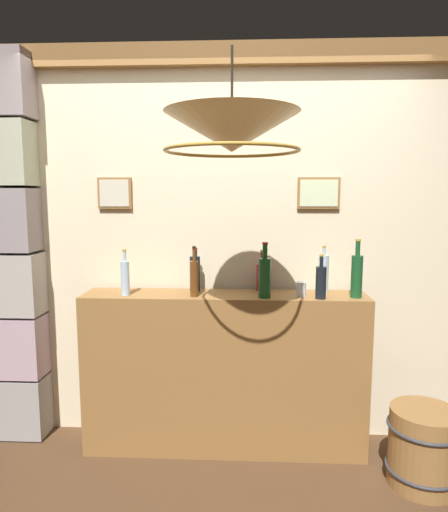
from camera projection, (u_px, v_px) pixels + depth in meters
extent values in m
cube|color=beige|center=(226.00, 247.00, 3.07)|extent=(3.35, 0.08, 2.61)
cube|color=olive|center=(226.00, 54.00, 2.85)|extent=(3.35, 0.10, 0.14)
cube|color=olive|center=(115.00, 193.00, 3.01)|extent=(0.23, 0.03, 0.21)
cube|color=beige|center=(114.00, 193.00, 2.99)|extent=(0.20, 0.01, 0.18)
cube|color=olive|center=(319.00, 193.00, 2.94)|extent=(0.27, 0.03, 0.20)
cube|color=beige|center=(319.00, 193.00, 2.93)|extent=(0.24, 0.01, 0.17)
cube|color=gray|center=(26.00, 403.00, 3.16)|extent=(0.33, 0.28, 0.41)
cube|color=#AC919E|center=(22.00, 344.00, 3.11)|extent=(0.33, 0.28, 0.41)
cube|color=#A79F98|center=(18.00, 283.00, 3.05)|extent=(0.34, 0.28, 0.41)
cube|color=gray|center=(14.00, 220.00, 2.99)|extent=(0.31, 0.28, 0.41)
cube|color=#A8AE91|center=(10.00, 154.00, 2.94)|extent=(0.31, 0.28, 0.41)
cube|color=gray|center=(6.00, 85.00, 2.88)|extent=(0.34, 0.28, 0.41)
cube|color=olive|center=(224.00, 372.00, 2.94)|extent=(1.80, 0.32, 1.03)
cylinder|color=#5D3314|center=(194.00, 279.00, 2.79)|extent=(0.05, 0.05, 0.22)
cylinder|color=#5D3314|center=(194.00, 255.00, 2.77)|extent=(0.02, 0.02, 0.08)
cylinder|color=black|center=(194.00, 247.00, 2.76)|extent=(0.02, 0.02, 0.01)
cylinder|color=#AAC5DA|center=(125.00, 278.00, 2.82)|extent=(0.05, 0.05, 0.21)
cylinder|color=#AAC5DA|center=(124.00, 256.00, 2.80)|extent=(0.02, 0.02, 0.06)
cylinder|color=#B7932D|center=(124.00, 250.00, 2.80)|extent=(0.02, 0.02, 0.01)
cylinder|color=#1A4C20|center=(265.00, 278.00, 2.76)|extent=(0.08, 0.08, 0.24)
cylinder|color=#1A4C20|center=(265.00, 251.00, 2.74)|extent=(0.03, 0.03, 0.09)
cylinder|color=maroon|center=(265.00, 243.00, 2.73)|extent=(0.04, 0.04, 0.01)
cylinder|color=black|center=(195.00, 274.00, 2.95)|extent=(0.07, 0.07, 0.23)
cylinder|color=black|center=(195.00, 253.00, 2.93)|extent=(0.03, 0.03, 0.04)
cylinder|color=maroon|center=(195.00, 249.00, 2.93)|extent=(0.04, 0.04, 0.01)
cylinder|color=#184924|center=(357.00, 277.00, 2.76)|extent=(0.07, 0.07, 0.26)
cylinder|color=#184924|center=(358.00, 248.00, 2.73)|extent=(0.03, 0.03, 0.09)
cylinder|color=#B7932D|center=(358.00, 240.00, 2.73)|extent=(0.03, 0.03, 0.01)
cylinder|color=black|center=(321.00, 283.00, 2.73)|extent=(0.06, 0.06, 0.20)
cylinder|color=black|center=(322.00, 261.00, 2.71)|extent=(0.02, 0.02, 0.06)
cylinder|color=#B7932D|center=(322.00, 255.00, 2.71)|extent=(0.02, 0.02, 0.01)
cylinder|color=#ACC3CE|center=(323.00, 274.00, 2.87)|extent=(0.06, 0.06, 0.24)
cylinder|color=#ACC3CE|center=(324.00, 251.00, 2.85)|extent=(0.02, 0.02, 0.05)
cylinder|color=#B7932D|center=(324.00, 247.00, 2.85)|extent=(0.02, 0.02, 0.01)
cylinder|color=maroon|center=(262.00, 278.00, 2.96)|extent=(0.08, 0.08, 0.17)
cylinder|color=maroon|center=(263.00, 258.00, 2.94)|extent=(0.03, 0.03, 0.09)
cylinder|color=#B7932D|center=(263.00, 251.00, 2.93)|extent=(0.03, 0.03, 0.01)
cylinder|color=silver|center=(301.00, 289.00, 2.80)|extent=(0.06, 0.06, 0.09)
cone|color=beige|center=(232.00, 132.00, 2.07)|extent=(0.63, 0.63, 0.18)
cylinder|color=black|center=(232.00, 79.00, 2.04)|extent=(0.01, 0.01, 0.29)
torus|color=#AD8433|center=(232.00, 151.00, 2.08)|extent=(0.63, 0.63, 0.02)
cylinder|color=olive|center=(424.00, 447.00, 2.59)|extent=(0.39, 0.39, 0.45)
torus|color=#333338|center=(425.00, 427.00, 2.57)|extent=(0.41, 0.41, 0.02)
torus|color=#333338|center=(422.00, 468.00, 2.61)|extent=(0.41, 0.41, 0.02)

